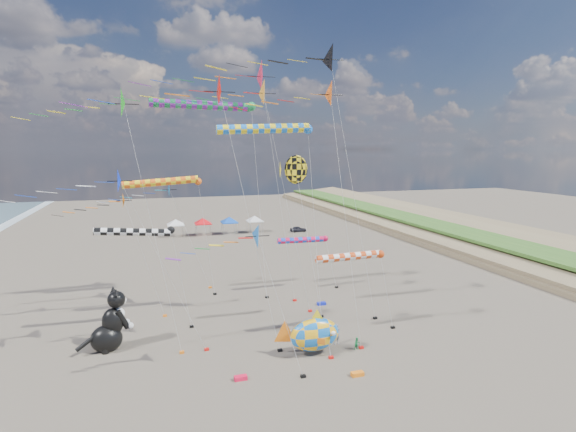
% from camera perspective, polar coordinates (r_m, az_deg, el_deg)
% --- Properties ---
extents(ground, '(260.00, 260.00, 0.00)m').
position_cam_1_polar(ground, '(30.97, 5.72, -22.84)').
color(ground, brown).
rests_on(ground, ground).
extents(delta_kite_0, '(9.33, 2.09, 21.09)m').
position_cam_1_polar(delta_kite_0, '(33.88, 5.02, 14.61)').
color(delta_kite_0, '#FF6114').
rests_on(delta_kite_0, ground).
extents(delta_kite_1, '(14.46, 3.21, 24.88)m').
position_cam_1_polar(delta_kite_1, '(45.73, -3.12, 17.24)').
color(delta_kite_1, red).
rests_on(delta_kite_1, ground).
extents(delta_kite_2, '(9.97, 1.69, 12.63)m').
position_cam_1_polar(delta_kite_2, '(51.31, -15.08, 2.90)').
color(delta_kite_2, '#1376BD').
rests_on(delta_kite_2, ground).
extents(delta_kite_3, '(11.96, 1.88, 14.87)m').
position_cam_1_polar(delta_kite_3, '(34.74, -20.47, 3.76)').
color(delta_kite_3, '#0C2ADB').
rests_on(delta_kite_3, ground).
extents(delta_kite_4, '(9.23, 1.90, 11.21)m').
position_cam_1_polar(delta_kite_4, '(29.41, -5.69, -3.64)').
color(delta_kite_4, blue).
rests_on(delta_kite_4, ground).
extents(delta_kite_5, '(10.70, 2.38, 20.60)m').
position_cam_1_polar(delta_kite_5, '(34.87, -21.68, 12.94)').
color(delta_kite_5, '#19941C').
rests_on(delta_kite_5, ground).
extents(delta_kite_6, '(14.32, 2.43, 21.34)m').
position_cam_1_polar(delta_kite_6, '(33.10, -11.17, 14.81)').
color(delta_kite_6, '#DF0900').
rests_on(delta_kite_6, ground).
extents(delta_kite_7, '(14.33, 2.70, 25.11)m').
position_cam_1_polar(delta_kite_7, '(40.31, 5.17, 19.05)').
color(delta_kite_7, black).
rests_on(delta_kite_7, ground).
extents(delta_kite_8, '(8.89, 1.51, 12.28)m').
position_cam_1_polar(delta_kite_8, '(43.70, -21.73, 1.28)').
color(delta_kite_8, orange).
rests_on(delta_kite_8, ground).
extents(delta_kite_9, '(12.66, 2.64, 22.58)m').
position_cam_1_polar(delta_kite_9, '(41.85, -3.40, 15.23)').
color(delta_kite_9, '#FFA223').
rests_on(delta_kite_9, ground).
extents(windsock_0, '(7.34, 0.68, 6.34)m').
position_cam_1_polar(windsock_0, '(50.57, 2.16, -3.08)').
color(windsock_0, '#CE0E3F').
rests_on(windsock_0, ground).
extents(windsock_1, '(9.32, 0.81, 13.11)m').
position_cam_1_polar(windsock_1, '(48.62, -15.36, 4.12)').
color(windsock_1, '#EF5A14').
rests_on(windsock_1, ground).
extents(windsock_2, '(7.70, 0.71, 7.37)m').
position_cam_1_polar(windsock_2, '(38.95, 8.23, -5.13)').
color(windsock_2, '#CB3C0E').
rests_on(windsock_2, ground).
extents(windsock_3, '(11.66, 0.92, 20.84)m').
position_cam_1_polar(windsock_3, '(46.24, -10.31, 13.61)').
color(windsock_3, '#17803E').
rests_on(windsock_3, ground).
extents(windsock_4, '(9.89, 0.87, 18.28)m').
position_cam_1_polar(windsock_4, '(39.98, -2.48, 10.91)').
color(windsock_4, blue).
rests_on(windsock_4, ground).
extents(windsock_5, '(7.91, 0.69, 9.46)m').
position_cam_1_polar(windsock_5, '(40.38, -18.55, -1.99)').
color(windsock_5, black).
rests_on(windsock_5, ground).
extents(angelfish_kite, '(3.74, 3.02, 15.55)m').
position_cam_1_polar(angelfish_kite, '(41.28, 0.78, 5.75)').
color(angelfish_kite, yellow).
rests_on(angelfish_kite, ground).
extents(cat_inflatable, '(4.17, 3.01, 5.08)m').
position_cam_1_polar(cat_inflatable, '(39.66, -21.77, -12.11)').
color(cat_inflatable, black).
rests_on(cat_inflatable, ground).
extents(fish_inflatable, '(5.46, 2.70, 3.77)m').
position_cam_1_polar(fish_inflatable, '(36.43, 3.32, -14.78)').
color(fish_inflatable, blue).
rests_on(fish_inflatable, ground).
extents(person_adult, '(0.71, 0.54, 1.76)m').
position_cam_1_polar(person_adult, '(38.72, 6.20, -14.69)').
color(person_adult, slate).
rests_on(person_adult, ground).
extents(child_green, '(0.57, 0.49, 1.04)m').
position_cam_1_polar(child_green, '(38.12, 8.78, -15.72)').
color(child_green, '#1B8641').
rests_on(child_green, ground).
extents(child_blue, '(0.62, 0.67, 1.10)m').
position_cam_1_polar(child_blue, '(39.43, 4.33, -14.74)').
color(child_blue, '#251B93').
rests_on(child_blue, ground).
extents(kite_bag_0, '(0.90, 0.44, 0.30)m').
position_cam_1_polar(kite_bag_0, '(34.41, 8.81, -19.20)').
color(kite_bag_0, orange).
rests_on(kite_bag_0, ground).
extents(kite_bag_1, '(0.90, 0.44, 0.30)m').
position_cam_1_polar(kite_bag_1, '(33.71, -6.03, -19.77)').
color(kite_bag_1, '#EF103A').
rests_on(kite_bag_1, ground).
extents(kite_bag_2, '(0.90, 0.44, 0.30)m').
position_cam_1_polar(kite_bag_2, '(47.78, 4.27, -11.03)').
color(kite_bag_2, '#1220BC').
rests_on(kite_bag_2, ground).
extents(tent_row, '(19.20, 4.20, 3.80)m').
position_cam_1_polar(tent_row, '(86.11, -9.11, -0.28)').
color(tent_row, white).
rests_on(tent_row, ground).
extents(parked_car, '(3.24, 1.36, 1.09)m').
position_cam_1_polar(parked_car, '(88.22, 1.30, -1.68)').
color(parked_car, '#26262D').
rests_on(parked_car, ground).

